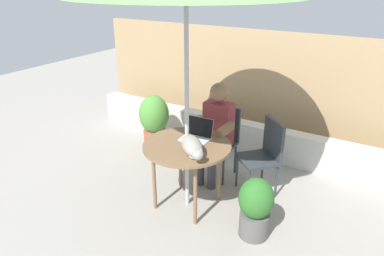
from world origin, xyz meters
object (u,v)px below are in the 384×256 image
potted_plant_near_fence (255,207)px  potted_plant_by_chair (154,120)px  chair_empty (265,151)px  laptop (198,133)px  patio_table (187,150)px  person_seated (216,128)px  cat (193,147)px  chair_occupied (221,136)px

potted_plant_near_fence → potted_plant_by_chair: potted_plant_by_chair is taller
chair_empty → laptop: bearing=-140.7°
patio_table → potted_plant_near_fence: 0.90m
laptop → person_seated: bearing=91.7°
patio_table → laptop: (0.01, 0.19, 0.13)m
potted_plant_by_chair → cat: bearing=-39.8°
chair_empty → person_seated: (-0.62, -0.04, 0.17)m
chair_occupied → potted_plant_near_fence: 1.24m
chair_occupied → person_seated: (0.00, -0.16, 0.17)m
patio_table → potted_plant_by_chair: (-1.15, 0.93, -0.23)m
chair_empty → laptop: (-0.60, -0.49, 0.28)m
chair_empty → cat: bearing=-118.0°
cat → potted_plant_by_chair: size_ratio=0.64×
chair_occupied → potted_plant_by_chair: bearing=173.4°
person_seated → potted_plant_by_chair: (-1.15, 0.29, -0.25)m
chair_empty → cat: 1.01m
chair_occupied → cat: 1.02m
patio_table → potted_plant_by_chair: potted_plant_by_chair is taller
chair_empty → potted_plant_by_chair: chair_empty is taller
chair_occupied → potted_plant_near_fence: size_ratio=1.39×
patio_table → chair_occupied: size_ratio=1.05×
patio_table → chair_occupied: bearing=90.0°
chair_empty → patio_table: bearing=-132.0°
person_seated → cat: 0.83m
laptop → potted_plant_near_fence: (0.82, -0.29, -0.47)m
patio_table → chair_empty: bearing=48.0°
chair_empty → potted_plant_near_fence: chair_empty is taller
patio_table → potted_plant_by_chair: size_ratio=1.15×
potted_plant_near_fence → cat: bearing=-174.8°
chair_empty → potted_plant_by_chair: 1.78m
potted_plant_near_fence → laptop: bearing=160.3°
patio_table → potted_plant_by_chair: bearing=140.9°
patio_table → chair_empty: (0.62, 0.69, -0.15)m
cat → potted_plant_by_chair: 1.75m
person_seated → potted_plant_near_fence: bearing=-41.8°
chair_empty → potted_plant_near_fence: (0.22, -0.79, -0.19)m
chair_occupied → potted_plant_by_chair: (-1.15, 0.13, -0.08)m
potted_plant_near_fence → chair_empty: bearing=105.4°
cat → person_seated: bearing=101.7°
patio_table → person_seated: person_seated is taller
patio_table → cat: cat is taller
chair_occupied → laptop: laptop is taller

